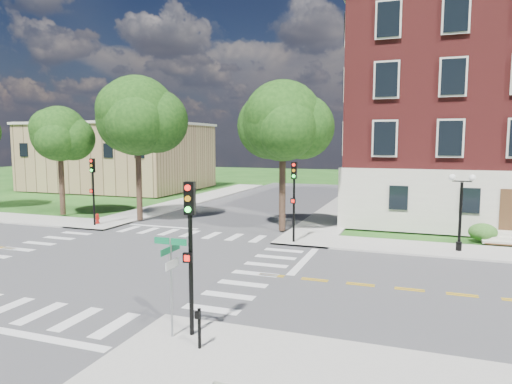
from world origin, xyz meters
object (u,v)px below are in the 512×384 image
(traffic_signal_se, at_px, (190,238))
(twin_lamp_west, at_px, (461,208))
(traffic_signal_ne, at_px, (294,191))
(fire_hydrant, at_px, (97,219))
(push_button_post, at_px, (199,326))
(street_sign_pole, at_px, (171,267))
(traffic_signal_nw, at_px, (93,183))

(traffic_signal_se, relative_size, twin_lamp_west, 1.13)
(traffic_signal_ne, height_order, fire_hydrant, traffic_signal_ne)
(fire_hydrant, bearing_deg, push_button_post, -44.21)
(twin_lamp_west, distance_m, street_sign_pole, 17.75)
(street_sign_pole, relative_size, push_button_post, 2.58)
(traffic_signal_se, xyz_separation_m, twin_lamp_west, (8.77, 14.83, -0.66))
(traffic_signal_se, bearing_deg, fire_hydrant, 136.06)
(traffic_signal_se, xyz_separation_m, push_button_post, (0.66, -0.78, -2.39))
(twin_lamp_west, xyz_separation_m, street_sign_pole, (-9.27, -15.14, -0.21))
(traffic_signal_nw, bearing_deg, traffic_signal_ne, -1.85)
(street_sign_pole, relative_size, fire_hydrant, 4.13)
(traffic_signal_se, relative_size, push_button_post, 4.00)
(traffic_signal_ne, xyz_separation_m, traffic_signal_nw, (-14.94, 0.48, 0.00))
(traffic_signal_se, relative_size, fire_hydrant, 6.40)
(fire_hydrant, bearing_deg, traffic_signal_ne, -3.98)
(twin_lamp_west, height_order, street_sign_pole, twin_lamp_west)
(twin_lamp_west, relative_size, push_button_post, 3.53)
(traffic_signal_se, height_order, fire_hydrant, traffic_signal_se)
(twin_lamp_west, bearing_deg, traffic_signal_nw, -179.06)
(street_sign_pole, distance_m, fire_hydrant, 21.56)
(traffic_signal_ne, xyz_separation_m, fire_hydrant, (-15.14, 1.05, -2.72))
(push_button_post, bearing_deg, street_sign_pole, 157.84)
(traffic_signal_ne, bearing_deg, twin_lamp_west, 5.47)
(fire_hydrant, bearing_deg, traffic_signal_nw, -70.94)
(traffic_signal_nw, bearing_deg, twin_lamp_west, 0.94)
(twin_lamp_west, bearing_deg, push_button_post, -117.45)
(street_sign_pole, xyz_separation_m, fire_hydrant, (-15.07, 15.31, -1.84))
(street_sign_pole, bearing_deg, traffic_signal_nw, 135.25)
(twin_lamp_west, height_order, push_button_post, twin_lamp_west)
(street_sign_pole, bearing_deg, traffic_signal_se, 31.70)
(traffic_signal_se, distance_m, fire_hydrant, 21.79)
(traffic_signal_nw, distance_m, fire_hydrant, 2.79)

